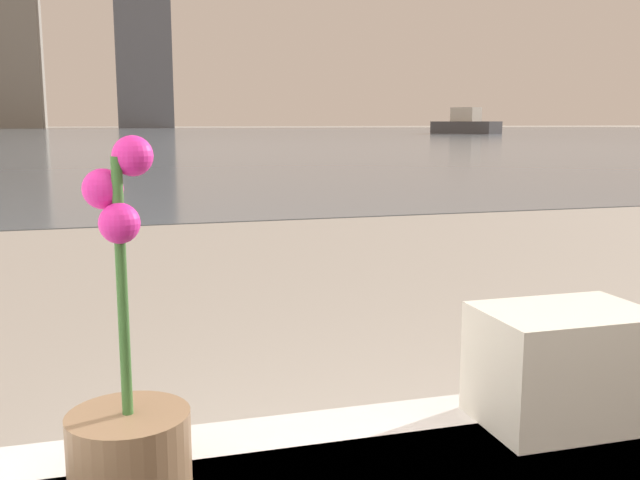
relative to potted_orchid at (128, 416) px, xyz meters
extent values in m
cylinder|color=#8C6B4C|center=(0.00, 0.00, -0.04)|extent=(0.14, 0.14, 0.09)
cylinder|color=#38662D|center=(0.00, 0.00, 0.15)|extent=(0.01, 0.01, 0.29)
sphere|color=#DB238E|center=(0.02, 0.01, 0.29)|extent=(0.04, 0.04, 0.04)
sphere|color=#DB238E|center=(-0.02, 0.02, 0.26)|extent=(0.04, 0.04, 0.04)
sphere|color=#DB238E|center=(0.00, 0.00, 0.22)|extent=(0.04, 0.04, 0.04)
cube|color=silver|center=(0.58, 0.03, -0.07)|extent=(0.23, 0.16, 0.04)
cube|color=silver|center=(0.58, 0.03, -0.03)|extent=(0.23, 0.16, 0.04)
cube|color=silver|center=(0.58, 0.03, 0.01)|extent=(0.23, 0.16, 0.04)
cube|color=silver|center=(0.58, 0.03, 0.05)|extent=(0.23, 0.16, 0.04)
cube|color=slate|center=(0.60, 61.17, -0.66)|extent=(180.00, 110.00, 0.01)
cube|color=#4C4C51|center=(28.02, 52.92, -0.15)|extent=(4.46, 5.93, 1.00)
cube|color=silver|center=(28.02, 52.92, 0.92)|extent=(2.28, 2.56, 1.14)
cube|color=slate|center=(5.23, 117.17, 17.93)|extent=(8.37, 7.87, 37.18)
camera|label=1|loc=(0.00, -0.79, 0.33)|focal=40.00mm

